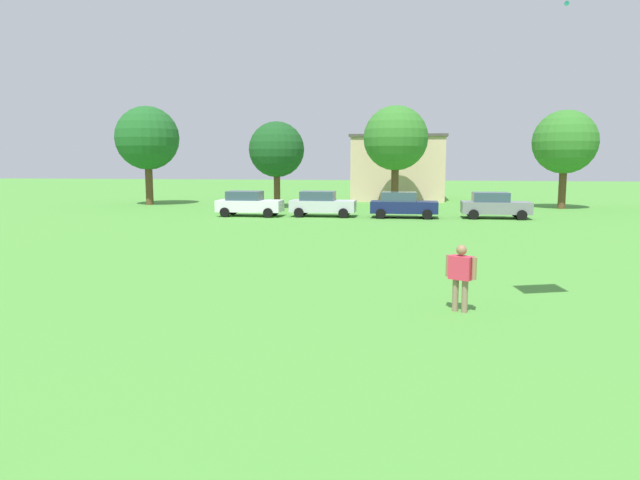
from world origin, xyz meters
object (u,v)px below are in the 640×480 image
Objects in this scene: parked_car_navy_2 at (403,205)px; tree_left at (277,150)px; tree_right at (565,142)px; parked_car_silver_1 at (322,204)px; parked_car_white_0 at (249,203)px; tree_far_left at (147,138)px; tree_center at (396,138)px; parked_car_gray_3 at (494,205)px; adult_bystander at (461,272)px.

tree_left is (-9.88, 6.60, 3.68)m from parked_car_navy_2.
parked_car_silver_1 is at bearing -152.41° from tree_right.
tree_right is (17.41, 9.09, 4.23)m from parked_car_silver_1.
parked_car_white_0 is 14.81m from tree_far_left.
tree_far_left is at bearing -175.64° from tree_center.
parked_car_navy_2 is at bearing -175.39° from parked_car_gray_3.
tree_far_left is (-27.10, 7.72, 4.68)m from parked_car_gray_3.
tree_left is at bearing 87.44° from parked_car_white_0.
adult_bystander is 24.42m from parked_car_gray_3.
parked_car_silver_1 is 11.65m from tree_center.
parked_car_gray_3 is 11.52m from tree_right.
parked_car_silver_1 is 8.76m from tree_left.
parked_car_white_0 is 0.64× the size of tree_left.
tree_right is (33.35, 0.99, -0.45)m from tree_far_left.
adult_bystander is 0.22× the size of tree_right.
tree_right is (22.27, 9.63, 4.23)m from parked_car_white_0.
parked_car_white_0 is 0.57× the size of tree_right.
tree_center is at bearing 177.43° from tree_right.
adult_bystander is 0.20× the size of tree_far_left.
parked_car_navy_2 is 5.84m from parked_car_gray_3.
parked_car_gray_3 is 0.53× the size of tree_center.
tree_center reaches higher than tree_right.
tree_left is (11.40, -1.59, -0.99)m from tree_far_left.
tree_right is at bearing -78.44° from adult_bystander.
tree_right reaches higher than tree_left.
tree_far_left reaches higher than adult_bystander.
tree_right is (10.39, 32.76, 4.10)m from adult_bystander.
parked_car_white_0 and parked_car_navy_2 have the same top height.
tree_far_left is 33.36m from tree_right.
tree_far_left is 11.55m from tree_left.
parked_car_white_0 and parked_car_silver_1 have the same top height.
parked_car_white_0 is 0.53× the size of tree_center.
tree_right is at bearing 54.32° from parked_car_gray_3.
parked_car_navy_2 is at bearing -0.82° from parked_car_silver_1.
parked_car_white_0 is at bearing -173.67° from parked_car_silver_1.
tree_left is at bearing 158.68° from parked_car_gray_3.
tree_far_left is at bearing 142.03° from parked_car_white_0.
parked_car_navy_2 is at bearing -142.77° from tree_right.
parked_car_white_0 is 16.05m from parked_car_gray_3.
parked_car_silver_1 reaches higher than adult_bystander.
tree_far_left is (-15.94, 8.11, 4.68)m from parked_car_silver_1.
tree_left is at bearing 124.87° from parked_car_silver_1.
tree_right reaches higher than parked_car_gray_3.
parked_car_gray_3 is at bearing -125.68° from tree_right.
adult_bystander is 0.39× the size of parked_car_white_0.
adult_bystander is at bearing -54.16° from tree_far_left.
parked_car_navy_2 and parked_car_gray_3 have the same top height.
tree_right is at bearing 23.40° from parked_car_white_0.
tree_left is at bearing -39.89° from adult_bystander.
tree_far_left is at bearing -178.31° from tree_right.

